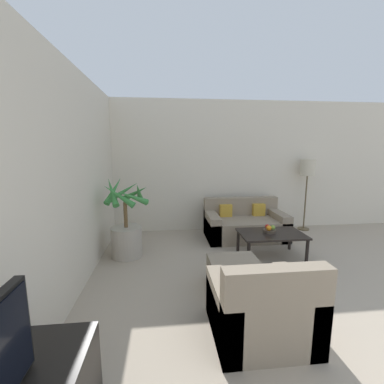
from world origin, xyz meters
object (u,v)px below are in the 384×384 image
at_px(orange_fruit, 269,228).
at_px(armchair, 261,309).
at_px(apple_green, 273,227).
at_px(ottoman, 234,274).
at_px(potted_palm, 126,230).
at_px(fruit_bowl, 269,231).
at_px(apple_red, 267,226).
at_px(sofa_loveseat, 245,225).
at_px(floor_lamp, 308,172).
at_px(coffee_table, 271,236).

xyz_separation_m(orange_fruit, armchair, (-0.76, -1.67, -0.22)).
bearing_deg(apple_green, ottoman, -135.17).
bearing_deg(armchair, ottoman, 91.31).
height_order(potted_palm, fruit_bowl, potted_palm).
xyz_separation_m(fruit_bowl, apple_red, (-0.01, 0.06, 0.06)).
relative_size(potted_palm, sofa_loveseat, 0.86).
bearing_deg(fruit_bowl, orange_fruit, -127.17).
xyz_separation_m(floor_lamp, armchair, (-2.11, -2.97, -0.98)).
height_order(fruit_bowl, armchair, armchair).
distance_m(coffee_table, ottoman, 1.19).
bearing_deg(sofa_loveseat, ottoman, -111.48).
height_order(apple_red, apple_green, apple_green).
height_order(apple_green, armchair, armchair).
relative_size(sofa_loveseat, ottoman, 2.46).
distance_m(floor_lamp, coffee_table, 2.04).
height_order(potted_palm, ottoman, potted_palm).
relative_size(potted_palm, apple_red, 18.46).
relative_size(coffee_table, apple_green, 13.83).
bearing_deg(orange_fruit, armchair, -114.48).
bearing_deg(sofa_loveseat, floor_lamp, 13.68).
xyz_separation_m(coffee_table, fruit_bowl, (-0.02, 0.03, 0.07)).
relative_size(apple_red, ottoman, 0.11).
xyz_separation_m(coffee_table, ottoman, (-0.83, -0.83, -0.17)).
xyz_separation_m(fruit_bowl, orange_fruit, (-0.03, -0.04, 0.07)).
bearing_deg(coffee_table, apple_red, 113.37).
height_order(coffee_table, fruit_bowl, fruit_bowl).
bearing_deg(orange_fruit, fruit_bowl, 52.83).
bearing_deg(fruit_bowl, apple_red, 104.04).
xyz_separation_m(floor_lamp, orange_fruit, (-1.35, -1.31, -0.76)).
height_order(sofa_loveseat, armchair, armchair).
height_order(potted_palm, apple_green, potted_palm).
xyz_separation_m(apple_green, orange_fruit, (-0.08, -0.04, 0.01)).
distance_m(floor_lamp, ottoman, 3.19).
xyz_separation_m(floor_lamp, fruit_bowl, (-1.31, -1.26, -0.82)).
bearing_deg(floor_lamp, armchair, -125.30).
relative_size(sofa_loveseat, coffee_table, 1.50).
relative_size(orange_fruit, armchair, 0.09).
xyz_separation_m(apple_red, orange_fruit, (-0.02, -0.10, 0.01)).
xyz_separation_m(apple_green, armchair, (-0.84, -1.70, -0.22)).
bearing_deg(armchair, potted_palm, 126.94).
bearing_deg(ottoman, apple_red, 49.06).
bearing_deg(apple_green, armchair, -116.26).
bearing_deg(coffee_table, ottoman, -134.96).
bearing_deg(ottoman, fruit_bowl, 46.73).
relative_size(potted_palm, orange_fruit, 15.63).
xyz_separation_m(coffee_table, apple_green, (0.03, 0.02, 0.13)).
bearing_deg(orange_fruit, apple_green, 23.73).
bearing_deg(apple_red, potted_palm, 174.80).
xyz_separation_m(potted_palm, apple_red, (2.26, -0.21, 0.05)).
xyz_separation_m(apple_red, armchair, (-0.78, -1.77, -0.22)).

